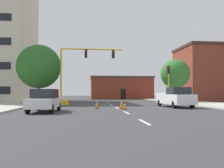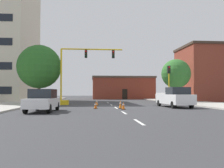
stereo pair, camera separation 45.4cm
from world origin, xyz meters
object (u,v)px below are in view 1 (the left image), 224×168
at_px(pickup_truck_white, 175,97).
at_px(sedan_white_near_left, 45,100).
at_px(traffic_light_pole_right, 169,76).
at_px(traffic_cone_roadside_b, 97,103).
at_px(traffic_cone_roadside_d, 97,105).
at_px(tree_left_near, 39,67).
at_px(traffic_signal_gantry, 70,86).
at_px(traffic_cone_roadside_c, 122,104).
at_px(tree_right_mid, 175,74).
at_px(traffic_cone_roadside_a, 125,106).

xyz_separation_m(pickup_truck_white, sedan_white_near_left, (-12.00, -4.53, -0.09)).
xyz_separation_m(traffic_light_pole_right, traffic_cone_roadside_b, (-9.01, -1.91, -3.21)).
height_order(pickup_truck_white, traffic_cone_roadside_d, pickup_truck_white).
xyz_separation_m(tree_left_near, traffic_cone_roadside_b, (7.05, -3.19, -4.34)).
bearing_deg(traffic_cone_roadside_d, traffic_signal_gantry, 112.15).
bearing_deg(tree_left_near, sedan_white_near_left, -76.60).
height_order(traffic_signal_gantry, traffic_cone_roadside_b, traffic_signal_gantry).
bearing_deg(traffic_cone_roadside_d, traffic_cone_roadside_c, 4.44).
distance_m(tree_right_mid, pickup_truck_white, 12.53).
distance_m(traffic_cone_roadside_a, traffic_cone_roadside_d, 2.68).
relative_size(pickup_truck_white, traffic_cone_roadside_b, 8.40).
bearing_deg(tree_right_mid, traffic_cone_roadside_d, -133.70).
xyz_separation_m(tree_right_mid, pickup_truck_white, (-4.32, -11.29, -3.29)).
xyz_separation_m(traffic_light_pole_right, tree_left_near, (-16.05, 1.28, 1.13)).
relative_size(traffic_signal_gantry, sedan_white_near_left, 1.82).
relative_size(traffic_light_pole_right, traffic_cone_roadside_d, 7.69).
relative_size(tree_left_near, traffic_cone_roadside_d, 11.80).
bearing_deg(traffic_cone_roadside_c, tree_right_mid, 51.82).
bearing_deg(tree_right_mid, sedan_white_near_left, -135.89).
distance_m(pickup_truck_white, traffic_cone_roadside_d, 8.08).
bearing_deg(traffic_signal_gantry, traffic_cone_roadside_d, -67.85).
bearing_deg(traffic_cone_roadside_d, pickup_truck_white, 10.80).
bearing_deg(sedan_white_near_left, traffic_cone_roadside_b, 62.27).
bearing_deg(pickup_truck_white, traffic_signal_gantry, 151.90).
distance_m(traffic_light_pole_right, traffic_cone_roadside_b, 9.75).
height_order(traffic_cone_roadside_b, traffic_cone_roadside_d, traffic_cone_roadside_b).
height_order(traffic_light_pole_right, traffic_cone_roadside_d, traffic_light_pole_right).
relative_size(traffic_light_pole_right, tree_left_near, 0.65).
relative_size(tree_left_near, traffic_cone_roadside_b, 11.21).
bearing_deg(traffic_signal_gantry, tree_right_mid, 19.80).
height_order(tree_left_near, pickup_truck_white, tree_left_near).
bearing_deg(traffic_cone_roadside_b, tree_left_near, 155.65).
relative_size(traffic_light_pole_right, sedan_white_near_left, 1.05).
relative_size(pickup_truck_white, traffic_cone_roadside_c, 7.06).
distance_m(traffic_cone_roadside_a, traffic_cone_roadside_c, 1.41).
xyz_separation_m(traffic_light_pole_right, traffic_cone_roadside_a, (-6.86, -8.35, -3.20)).
bearing_deg(tree_right_mid, traffic_cone_roadside_a, -125.07).
relative_size(traffic_cone_roadside_a, traffic_cone_roadside_b, 1.01).
distance_m(tree_right_mid, traffic_cone_roadside_a, 17.59).
xyz_separation_m(traffic_light_pole_right, sedan_white_near_left, (-13.33, -10.14, -2.64)).
bearing_deg(tree_left_near, traffic_cone_roadside_d, -50.97).
relative_size(traffic_signal_gantry, traffic_cone_roadside_a, 12.59).
relative_size(traffic_cone_roadside_a, traffic_cone_roadside_d, 1.06).
bearing_deg(traffic_cone_roadside_d, tree_left_near, 129.03).
distance_m(traffic_light_pole_right, pickup_truck_white, 6.31).
distance_m(tree_right_mid, traffic_cone_roadside_b, 14.73).
distance_m(tree_left_near, tree_right_mid, 19.55).
relative_size(traffic_cone_roadside_c, traffic_cone_roadside_d, 1.25).
bearing_deg(traffic_light_pole_right, tree_left_near, 175.44).
height_order(tree_right_mid, traffic_cone_roadside_b, tree_right_mid).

